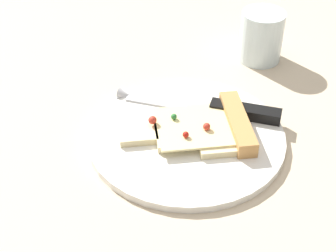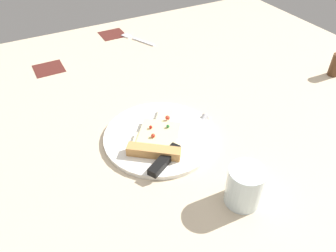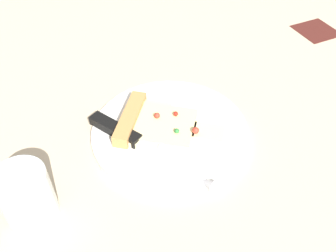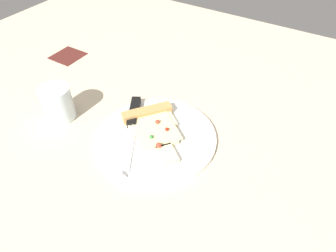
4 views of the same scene
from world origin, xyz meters
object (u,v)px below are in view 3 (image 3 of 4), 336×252
Objects in this scene: knife at (136,142)px; drinking_glass at (26,195)px; pizza_slice at (155,124)px; plate at (170,131)px.

knife is 18.58cm from drinking_glass.
knife is at bearing -24.01° from pizza_slice.
drinking_glass is at bearing 13.93° from plate.
drinking_glass is (24.12, 5.98, 3.69)cm from plate.
pizza_slice is at bearing -37.31° from plate.
knife is (4.39, 2.40, -0.18)cm from pizza_slice.
plate is 25.13cm from drinking_glass.
plate is 3.18× the size of drinking_glass.
pizza_slice is 2.20× the size of drinking_glass.
drinking_glass is at bearing -12.87° from knife.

